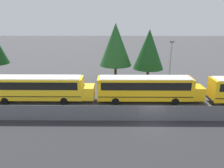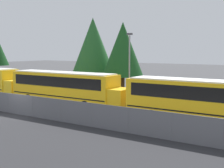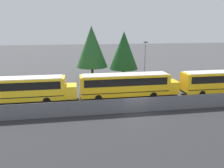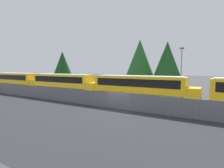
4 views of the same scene
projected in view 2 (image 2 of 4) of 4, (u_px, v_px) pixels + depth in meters
ground_plane at (21, 115)px, 26.61m from camera, size 200.00×200.00×0.00m
fence at (20, 104)px, 26.51m from camera, size 82.64×0.07×1.74m
school_bus_2 at (65, 86)px, 30.83m from camera, size 13.67×2.49×3.33m
school_bus_3 at (210, 99)px, 22.51m from camera, size 13.67×2.49×3.33m
light_pole at (129, 64)px, 32.76m from camera, size 0.60×0.24×7.25m
tree_0 at (93, 45)px, 40.71m from camera, size 5.38×5.38×9.68m
tree_2 at (123, 49)px, 36.77m from camera, size 4.91×4.91×8.78m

